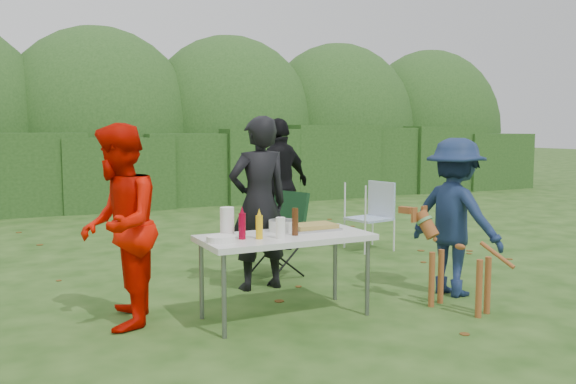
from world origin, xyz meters
name	(u,v)px	position (x,y,z in m)	size (l,w,h in m)	color
ground	(283,309)	(0.00, 0.00, 0.00)	(80.00, 80.00, 0.00)	#1E4211
hedge_row	(114,168)	(0.00, 8.00, 0.85)	(22.00, 1.40, 1.70)	#23471C
shrub_backdrop	(100,131)	(0.00, 9.60, 1.60)	(20.00, 2.60, 3.20)	#3D6628
folding_table	(285,241)	(-0.08, -0.21, 0.69)	(1.50, 0.70, 0.74)	silver
person_cook	(259,203)	(0.10, 0.78, 0.90)	(0.65, 0.43, 1.80)	black
person_red_jacket	(119,226)	(-1.44, 0.20, 0.86)	(0.83, 0.65, 1.71)	red
person_black_puffy	(280,185)	(1.17, 2.49, 0.90)	(1.06, 0.44, 1.81)	black
child	(455,217)	(1.77, -0.29, 0.79)	(1.02, 0.58, 1.57)	#162649
dog	(460,262)	(1.44, -0.74, 0.45)	(0.95, 0.38, 0.90)	brown
camping_chair	(276,234)	(0.49, 1.18, 0.48)	(0.60, 0.60, 0.96)	#14371C
lawn_chair	(369,216)	(2.29, 1.99, 0.47)	(0.56, 0.56, 0.94)	#4C78B4
food_tray	(313,229)	(0.26, -0.09, 0.75)	(0.45, 0.30, 0.02)	#B7B7BA
focaccia_bread	(313,226)	(0.26, -0.09, 0.78)	(0.40, 0.26, 0.04)	#AD9445
mustard_bottle	(259,227)	(-0.36, -0.29, 0.84)	(0.06, 0.06, 0.20)	gold
ketchup_bottle	(242,226)	(-0.50, -0.24, 0.85)	(0.06, 0.06, 0.22)	maroon
beer_bottle	(295,222)	(-0.02, -0.27, 0.86)	(0.06, 0.06, 0.24)	#47230F
paper_towel_roll	(227,222)	(-0.58, -0.10, 0.87)	(0.12, 0.12, 0.26)	white
cup_stack	(280,228)	(-0.20, -0.35, 0.83)	(0.08, 0.08, 0.18)	white
pasta_bowl	(283,226)	(-0.01, -0.02, 0.79)	(0.26, 0.26, 0.10)	silver
plate_stack	(221,239)	(-0.70, -0.27, 0.77)	(0.24, 0.24, 0.05)	white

